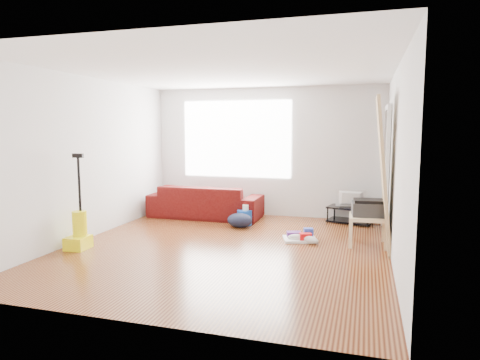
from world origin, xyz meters
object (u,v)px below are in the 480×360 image
(bucket, at_px, (245,225))
(vacuum, at_px, (79,231))
(cleaning_tray, at_px, (301,237))
(backpack, at_px, (240,227))
(side_table, at_px, (368,220))
(sofa, at_px, (206,217))
(tv_stand, at_px, (350,214))

(bucket, relative_size, vacuum, 0.20)
(cleaning_tray, height_order, vacuum, vacuum)
(bucket, distance_m, vacuum, 2.83)
(bucket, xyz_separation_m, backpack, (-0.03, -0.20, 0.00))
(side_table, distance_m, cleaning_tray, 1.03)
(side_table, height_order, vacuum, vacuum)
(sofa, height_order, cleaning_tray, sofa)
(cleaning_tray, bearing_deg, tv_stand, 65.58)
(vacuum, bearing_deg, sofa, 66.05)
(sofa, bearing_deg, backpack, 143.76)
(cleaning_tray, bearing_deg, sofa, 148.90)
(side_table, bearing_deg, cleaning_tray, -178.86)
(backpack, xyz_separation_m, vacuum, (-1.82, -1.93, 0.25))
(tv_stand, relative_size, side_table, 1.57)
(backpack, bearing_deg, tv_stand, 35.40)
(cleaning_tray, bearing_deg, backpack, 153.27)
(side_table, bearing_deg, tv_stand, 101.50)
(sofa, height_order, side_table, side_table)
(side_table, height_order, backpack, side_table)
(sofa, relative_size, tv_stand, 2.48)
(bucket, bearing_deg, backpack, -98.23)
(side_table, distance_m, bucket, 2.26)
(tv_stand, xyz_separation_m, side_table, (0.30, -1.47, 0.21))
(sofa, relative_size, vacuum, 1.58)
(cleaning_tray, relative_size, vacuum, 0.43)
(side_table, distance_m, backpack, 2.23)
(bucket, bearing_deg, side_table, -19.92)
(side_table, xyz_separation_m, vacuum, (-3.95, -1.37, -0.12))
(tv_stand, height_order, cleaning_tray, tv_stand)
(bucket, bearing_deg, cleaning_tray, -34.86)
(bucket, xyz_separation_m, vacuum, (-1.85, -2.13, 0.25))
(bucket, bearing_deg, sofa, 153.98)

